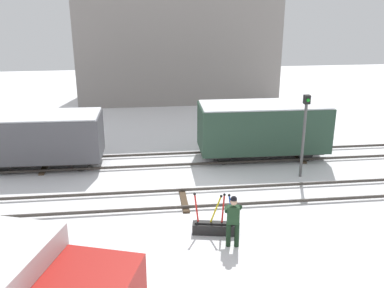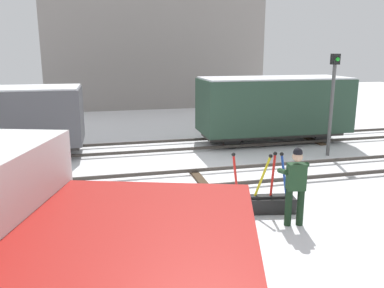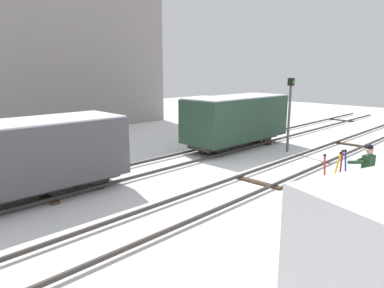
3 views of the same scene
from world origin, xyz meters
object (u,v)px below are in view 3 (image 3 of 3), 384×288
object	(u,v)px
freight_car_near_switch	(236,119)
switch_lever_frame	(335,187)
signal_post	(290,107)
freight_car_far_end	(39,154)
rail_worker	(367,168)

from	to	relation	value
freight_car_near_switch	switch_lever_frame	bearing A→B (deg)	-115.79
switch_lever_frame	signal_post	xyz separation A→B (m)	(4.37, 4.17, 1.95)
switch_lever_frame	signal_post	world-z (taller)	signal_post
freight_car_near_switch	freight_car_far_end	distance (m)	9.98
rail_worker	signal_post	bearing A→B (deg)	61.69
freight_car_near_switch	signal_post	bearing A→B (deg)	-64.53
rail_worker	freight_car_far_end	world-z (taller)	freight_car_far_end
rail_worker	freight_car_far_end	xyz separation A→B (m)	(-7.07, 7.29, 0.45)
switch_lever_frame	freight_car_far_end	size ratio (longest dim) A/B	0.30
switch_lever_frame	signal_post	bearing A→B (deg)	54.20
switch_lever_frame	freight_car_near_switch	distance (m)	7.41
freight_car_near_switch	freight_car_far_end	size ratio (longest dim) A/B	1.13
signal_post	rail_worker	bearing A→B (deg)	-128.80
rail_worker	freight_car_far_end	distance (m)	10.17
freight_car_near_switch	rail_worker	bearing A→B (deg)	-110.70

